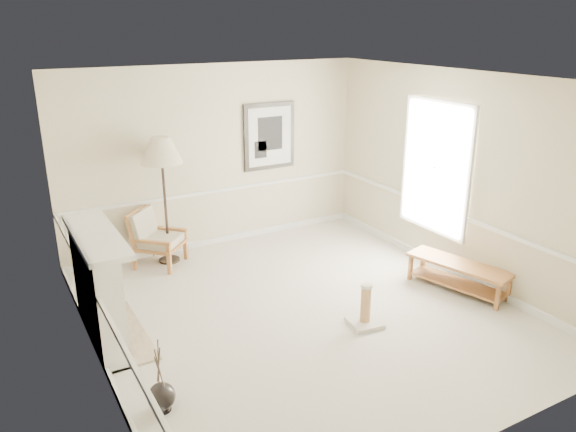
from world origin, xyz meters
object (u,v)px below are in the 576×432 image
(armchair, at_px, (153,236))
(scratching_post, at_px, (365,312))
(bench, at_px, (458,272))
(floor_lamp, at_px, (161,154))
(floor_vase, at_px, (161,397))

(armchair, distance_m, scratching_post, 3.48)
(bench, bearing_deg, armchair, 139.05)
(armchair, bearing_deg, bench, -86.95)
(bench, distance_m, scratching_post, 1.67)
(armchair, height_order, floor_lamp, floor_lamp)
(scratching_post, bearing_deg, bench, 4.32)
(bench, bearing_deg, floor_vase, -173.81)
(floor_lamp, distance_m, scratching_post, 3.69)
(floor_vase, height_order, bench, floor_vase)
(floor_lamp, relative_size, scratching_post, 3.60)
(floor_vase, distance_m, scratching_post, 2.66)
(armchair, xyz_separation_m, scratching_post, (1.69, -3.03, -0.29))
(armchair, relative_size, scratching_post, 1.74)
(bench, xyz_separation_m, scratching_post, (-1.66, -0.13, -0.10))
(floor_lamp, xyz_separation_m, scratching_post, (1.47, -3.03, -1.52))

